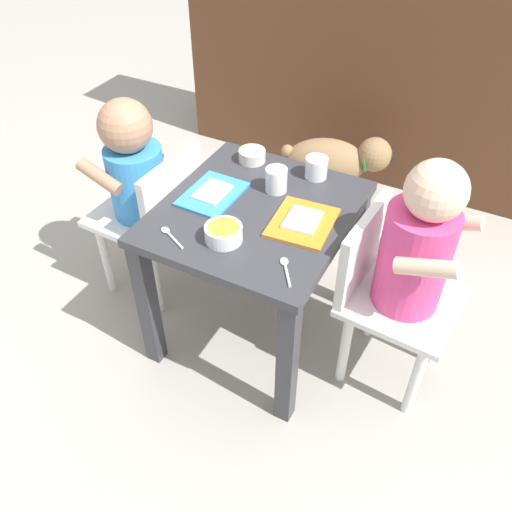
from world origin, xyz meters
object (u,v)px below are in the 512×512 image
(water_cup_left, at_px, (276,181))
(water_cup_right, at_px, (316,169))
(seated_child_left, at_px, (139,177))
(spoon_by_left_tray, at_px, (170,235))
(seated_child_right, at_px, (411,256))
(dog, at_px, (334,162))
(spoon_by_right_tray, at_px, (286,269))
(dining_table, at_px, (256,237))
(food_tray_left, at_px, (212,194))
(cereal_bowl_left_side, at_px, (224,233))
(veggie_bowl_near, at_px, (252,155))
(food_tray_right, at_px, (302,222))

(water_cup_left, bearing_deg, water_cup_right, 57.89)
(seated_child_left, distance_m, spoon_by_left_tray, 0.35)
(seated_child_left, relative_size, water_cup_right, 10.62)
(seated_child_right, bearing_deg, spoon_by_left_tray, -156.61)
(seated_child_left, height_order, water_cup_left, seated_child_left)
(dog, distance_m, water_cup_left, 0.68)
(dog, xyz_separation_m, spoon_by_right_tray, (0.21, -0.89, 0.27))
(dining_table, bearing_deg, food_tray_left, -179.62)
(cereal_bowl_left_side, bearing_deg, spoon_by_left_tray, -158.50)
(food_tray_left, bearing_deg, water_cup_right, 45.56)
(water_cup_left, xyz_separation_m, spoon_by_left_tray, (-0.14, -0.30, -0.03))
(veggie_bowl_near, xyz_separation_m, spoon_by_left_tray, (-0.01, -0.40, -0.02))
(cereal_bowl_left_side, bearing_deg, dog, 91.84)
(seated_child_left, distance_m, cereal_bowl_left_side, 0.43)
(dog, xyz_separation_m, water_cup_right, (0.12, -0.51, 0.29))
(dining_table, height_order, veggie_bowl_near, veggie_bowl_near)
(dog, bearing_deg, spoon_by_left_tray, -95.97)
(seated_child_right, height_order, water_cup_left, seated_child_right)
(water_cup_left, distance_m, spoon_by_right_tray, 0.32)
(food_tray_right, bearing_deg, seated_child_right, 7.99)
(seated_child_left, xyz_separation_m, cereal_bowl_left_side, (0.39, -0.17, 0.06))
(food_tray_left, bearing_deg, veggie_bowl_near, 86.79)
(dog, distance_m, spoon_by_right_tray, 0.95)
(veggie_bowl_near, xyz_separation_m, spoon_by_right_tray, (0.29, -0.38, -0.02))
(water_cup_right, bearing_deg, cereal_bowl_left_side, -103.88)
(food_tray_right, height_order, spoon_by_right_tray, food_tray_right)
(water_cup_right, distance_m, spoon_by_left_tray, 0.46)
(food_tray_left, bearing_deg, dining_table, 0.38)
(food_tray_left, distance_m, spoon_by_left_tray, 0.19)
(seated_child_right, relative_size, food_tray_right, 3.77)
(dining_table, distance_m, dog, 0.74)
(water_cup_left, distance_m, cereal_bowl_left_side, 0.25)
(food_tray_left, relative_size, veggie_bowl_near, 2.35)
(water_cup_left, relative_size, veggie_bowl_near, 0.86)
(water_cup_right, bearing_deg, water_cup_left, -122.11)
(dining_table, xyz_separation_m, food_tray_right, (0.13, -0.00, 0.10))
(seated_child_left, relative_size, seated_child_right, 0.94)
(dining_table, height_order, water_cup_left, water_cup_left)
(seated_child_right, height_order, food_tray_left, seated_child_right)
(dog, height_order, veggie_bowl_near, veggie_bowl_near)
(cereal_bowl_left_side, distance_m, spoon_by_left_tray, 0.13)
(water_cup_left, height_order, spoon_by_right_tray, water_cup_left)
(water_cup_left, xyz_separation_m, veggie_bowl_near, (-0.13, 0.10, -0.01))
(food_tray_right, bearing_deg, water_cup_left, 140.36)
(food_tray_right, xyz_separation_m, spoon_by_right_tray, (0.04, -0.17, -0.00))
(water_cup_left, bearing_deg, food_tray_left, -143.75)
(cereal_bowl_left_side, distance_m, spoon_by_right_tray, 0.18)
(seated_child_left, relative_size, cereal_bowl_left_side, 7.24)
(food_tray_left, height_order, spoon_by_right_tray, food_tray_left)
(dining_table, relative_size, veggie_bowl_near, 6.83)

